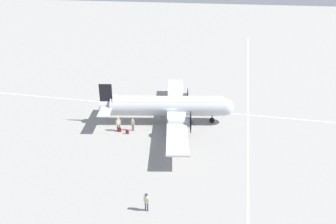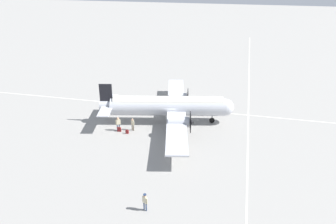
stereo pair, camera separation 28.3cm
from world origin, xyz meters
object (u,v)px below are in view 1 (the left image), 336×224
object	(u,v)px
suitcase_near_door	(119,130)
suitcase_upright_spare	(127,132)
ramp_agent	(133,123)
passenger_boarding	(118,123)
airliner_main	(171,106)
crew_foreground	(146,200)

from	to	relation	value
suitcase_near_door	suitcase_upright_spare	world-z (taller)	suitcase_near_door
ramp_agent	suitcase_upright_spare	size ratio (longest dim) A/B	3.21
passenger_boarding	suitcase_upright_spare	world-z (taller)	passenger_boarding
suitcase_near_door	suitcase_upright_spare	bearing A→B (deg)	165.82
passenger_boarding	ramp_agent	bearing A→B (deg)	-20.02
ramp_agent	suitcase_upright_spare	xyz separation A→B (m)	(0.41, 1.00, -0.77)
airliner_main	ramp_agent	world-z (taller)	airliner_main
passenger_boarding	suitcase_near_door	xyz separation A→B (m)	(-0.18, 0.21, -0.84)
crew_foreground	suitcase_near_door	xyz separation A→B (m)	(7.37, -13.22, -0.77)
crew_foreground	ramp_agent	bearing A→B (deg)	136.53
passenger_boarding	suitcase_upright_spare	size ratio (longest dim) A/B	3.62
crew_foreground	suitcase_near_door	world-z (taller)	crew_foreground
airliner_main	crew_foreground	xyz separation A→B (m)	(-1.61, 17.24, -1.33)
airliner_main	passenger_boarding	bearing A→B (deg)	-159.31
airliner_main	suitcase_upright_spare	size ratio (longest dim) A/B	45.80
ramp_agent	suitcase_upright_spare	bearing A→B (deg)	-86.57
airliner_main	ramp_agent	distance (m)	5.52
passenger_boarding	suitcase_near_door	bearing A→B (deg)	-85.17
passenger_boarding	suitcase_near_door	distance (m)	0.89
airliner_main	crew_foreground	world-z (taller)	airliner_main
passenger_boarding	suitcase_upright_spare	distance (m)	1.68
airliner_main	suitcase_near_door	size ratio (longest dim) A/B	38.40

